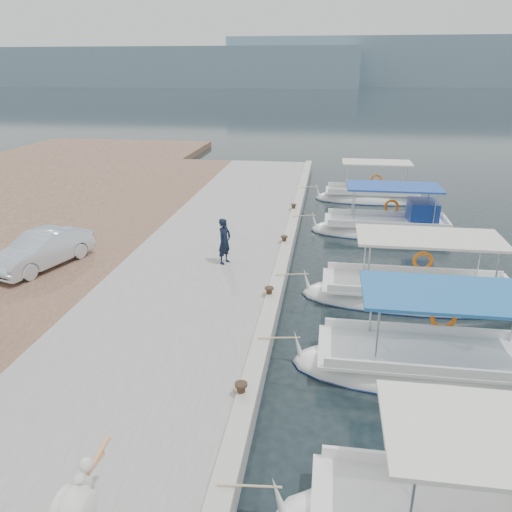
{
  "coord_description": "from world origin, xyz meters",
  "views": [
    {
      "loc": [
        1.26,
        -12.32,
        7.14
      ],
      "look_at": [
        -1.0,
        3.15,
        1.2
      ],
      "focal_mm": 35.0,
      "sensor_mm": 36.0,
      "label": 1
    }
  ],
  "objects_px": {
    "fishing_caique_b": "(436,370)",
    "parked_car": "(42,250)",
    "pelican": "(75,507)",
    "fisherman": "(225,241)",
    "fishing_caique_e": "(371,199)",
    "fishing_caique_c": "(416,298)",
    "fishing_caique_d": "(388,230)"
  },
  "relations": [
    {
      "from": "fishing_caique_b",
      "to": "fishing_caique_e",
      "type": "relative_size",
      "value": 1.13
    },
    {
      "from": "pelican",
      "to": "fisherman",
      "type": "relative_size",
      "value": 0.91
    },
    {
      "from": "fishing_caique_b",
      "to": "parked_car",
      "type": "height_order",
      "value": "fishing_caique_b"
    },
    {
      "from": "fishing_caique_e",
      "to": "parked_car",
      "type": "distance_m",
      "value": 17.99
    },
    {
      "from": "fishing_caique_d",
      "to": "fishing_caique_e",
      "type": "bearing_deg",
      "value": 93.46
    },
    {
      "from": "fishing_caique_d",
      "to": "parked_car",
      "type": "xyz_separation_m",
      "value": [
        -12.66,
        -7.13,
        0.94
      ]
    },
    {
      "from": "fishing_caique_b",
      "to": "fishing_caique_c",
      "type": "bearing_deg",
      "value": 88.07
    },
    {
      "from": "pelican",
      "to": "fisherman",
      "type": "xyz_separation_m",
      "value": [
        -0.12,
        11.37,
        0.23
      ]
    },
    {
      "from": "pelican",
      "to": "fisherman",
      "type": "height_order",
      "value": "fisherman"
    },
    {
      "from": "fishing_caique_c",
      "to": "pelican",
      "type": "xyz_separation_m",
      "value": [
        -6.44,
        -10.18,
        0.98
      ]
    },
    {
      "from": "fisherman",
      "to": "parked_car",
      "type": "relative_size",
      "value": 0.43
    },
    {
      "from": "fishing_caique_d",
      "to": "pelican",
      "type": "height_order",
      "value": "fishing_caique_d"
    },
    {
      "from": "fishing_caique_d",
      "to": "parked_car",
      "type": "bearing_deg",
      "value": -150.59
    },
    {
      "from": "fishing_caique_c",
      "to": "fishing_caique_e",
      "type": "height_order",
      "value": "same"
    },
    {
      "from": "pelican",
      "to": "fishing_caique_c",
      "type": "bearing_deg",
      "value": 57.68
    },
    {
      "from": "fishing_caique_b",
      "to": "fisherman",
      "type": "height_order",
      "value": "fishing_caique_b"
    },
    {
      "from": "fisherman",
      "to": "pelican",
      "type": "bearing_deg",
      "value": -155.93
    },
    {
      "from": "fisherman",
      "to": "parked_car",
      "type": "height_order",
      "value": "fisherman"
    },
    {
      "from": "fishing_caique_c",
      "to": "parked_car",
      "type": "bearing_deg",
      "value": -179.66
    },
    {
      "from": "fishing_caique_c",
      "to": "fisherman",
      "type": "xyz_separation_m",
      "value": [
        -6.56,
        1.19,
        1.21
      ]
    },
    {
      "from": "fishing_caique_b",
      "to": "pelican",
      "type": "bearing_deg",
      "value": -136.41
    },
    {
      "from": "fishing_caique_b",
      "to": "fishing_caique_d",
      "type": "bearing_deg",
      "value": 90.26
    },
    {
      "from": "fishing_caique_b",
      "to": "parked_car",
      "type": "distance_m",
      "value": 13.39
    },
    {
      "from": "fishing_caique_b",
      "to": "fishing_caique_d",
      "type": "xyz_separation_m",
      "value": [
        -0.05,
        11.24,
        0.07
      ]
    },
    {
      "from": "pelican",
      "to": "fisherman",
      "type": "bearing_deg",
      "value": 90.62
    },
    {
      "from": "fishing_caique_e",
      "to": "fisherman",
      "type": "relative_size",
      "value": 3.79
    },
    {
      "from": "fishing_caique_e",
      "to": "pelican",
      "type": "height_order",
      "value": "fishing_caique_e"
    },
    {
      "from": "fishing_caique_d",
      "to": "fishing_caique_c",
      "type": "bearing_deg",
      "value": -88.44
    },
    {
      "from": "fishing_caique_e",
      "to": "fishing_caique_c",
      "type": "bearing_deg",
      "value": -87.57
    },
    {
      "from": "fisherman",
      "to": "fishing_caique_b",
      "type": "bearing_deg",
      "value": -106.49
    },
    {
      "from": "fishing_caique_c",
      "to": "pelican",
      "type": "bearing_deg",
      "value": -122.32
    },
    {
      "from": "fishing_caique_b",
      "to": "parked_car",
      "type": "xyz_separation_m",
      "value": [
        -12.71,
        4.11,
        1.01
      ]
    }
  ]
}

